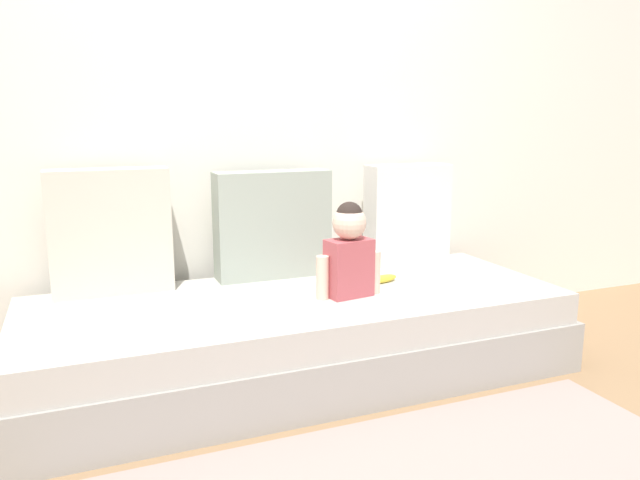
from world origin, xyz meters
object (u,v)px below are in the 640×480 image
Objects in this scene: couch at (299,336)px; banana at (383,279)px; throw_pillow_left at (111,232)px; throw_pillow_center at (273,224)px; throw_pillow_right at (407,214)px; toddler at (349,249)px.

couch is 14.63× the size of banana.
throw_pillow_left is at bearing 165.20° from banana.
throw_pillow_center is (0.77, 0.00, -0.02)m from throw_pillow_left.
throw_pillow_right is at bearing 0.00° from throw_pillow_center.
couch is 4.58× the size of throw_pillow_right.
toddler is (0.21, -0.09, 0.41)m from couch.
couch is 0.98m from throw_pillow_left.
throw_pillow_center is 3.39× the size of banana.
couch is at bearing -90.00° from throw_pillow_center.
toddler is at bearing -24.99° from throw_pillow_left.
throw_pillow_center reaches higher than toddler.
throw_pillow_left is at bearing 180.00° from throw_pillow_center.
banana is (0.46, 0.05, 0.21)m from couch.
toddler is at bearing -65.28° from throw_pillow_center.
throw_pillow_left reaches higher than toddler.
throw_pillow_center is at bearing 180.00° from throw_pillow_right.
toddler is (0.98, -0.46, -0.07)m from throw_pillow_left.
banana is at bearing -134.19° from throw_pillow_right.
banana is (0.25, 0.13, -0.20)m from toddler.
couch is 0.51m from banana.
throw_pillow_center reaches higher than couch.
throw_pillow_left is at bearing 154.29° from couch.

